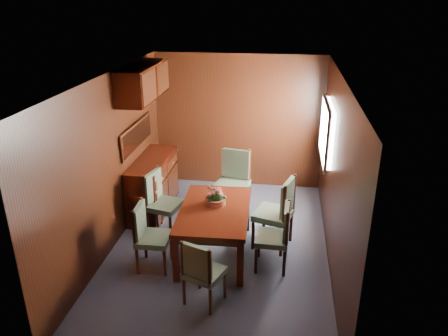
% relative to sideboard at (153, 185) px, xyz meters
% --- Properties ---
extents(ground, '(4.50, 4.50, 0.00)m').
position_rel_sideboard_xyz_m(ground, '(1.25, -1.00, -0.45)').
color(ground, '#3E4154').
rests_on(ground, ground).
extents(room_shell, '(3.06, 4.52, 2.41)m').
position_rel_sideboard_xyz_m(room_shell, '(1.15, -0.67, 1.18)').
color(room_shell, black).
rests_on(room_shell, ground).
extents(sideboard, '(0.48, 1.40, 0.90)m').
position_rel_sideboard_xyz_m(sideboard, '(0.00, 0.00, 0.00)').
color(sideboard, black).
rests_on(sideboard, ground).
extents(dining_table, '(0.97, 1.50, 0.69)m').
position_rel_sideboard_xyz_m(dining_table, '(1.20, -1.14, 0.14)').
color(dining_table, black).
rests_on(dining_table, ground).
extents(chair_left_near, '(0.43, 0.44, 0.91)m').
position_rel_sideboard_xyz_m(chair_left_near, '(0.41, -1.57, 0.05)').
color(chair_left_near, black).
rests_on(chair_left_near, ground).
extents(chair_left_far, '(0.54, 0.55, 0.97)m').
position_rel_sideboard_xyz_m(chair_left_far, '(0.31, -0.67, 0.09)').
color(chair_left_far, black).
rests_on(chair_left_far, ground).
extents(chair_right_near, '(0.43, 0.45, 0.91)m').
position_rel_sideboard_xyz_m(chair_right_near, '(2.06, -1.35, 0.06)').
color(chair_right_near, black).
rests_on(chair_right_near, ground).
extents(chair_right_far, '(0.60, 0.62, 1.05)m').
position_rel_sideboard_xyz_m(chair_right_far, '(2.05, -0.84, 0.14)').
color(chair_right_far, black).
rests_on(chair_right_far, ground).
extents(chair_head, '(0.52, 0.51, 0.85)m').
position_rel_sideboard_xyz_m(chair_head, '(1.23, -2.22, 0.02)').
color(chair_head, black).
rests_on(chair_head, ground).
extents(chair_foot, '(0.59, 0.57, 1.06)m').
position_rel_sideboard_xyz_m(chair_foot, '(1.30, 0.14, 0.14)').
color(chair_foot, black).
rests_on(chair_foot, ground).
extents(flower_centerpiece, '(0.28, 0.28, 0.28)m').
position_rel_sideboard_xyz_m(flower_centerpiece, '(1.20, -0.99, 0.37)').
color(flower_centerpiece, '#C4583C').
rests_on(flower_centerpiece, dining_table).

